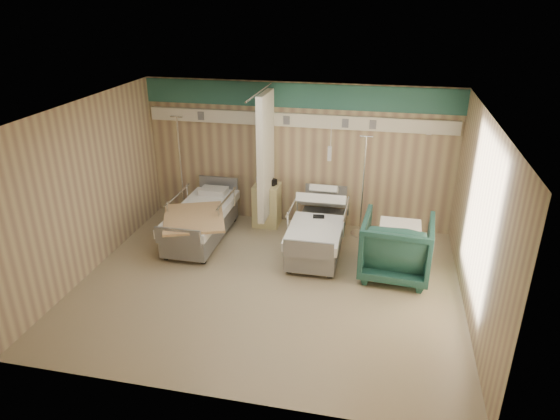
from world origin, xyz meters
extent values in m
cube|color=gray|center=(0.00, 0.00, 0.00)|extent=(6.00, 5.00, 0.00)
cube|color=tan|center=(0.00, 2.50, 1.40)|extent=(6.00, 0.04, 2.80)
cube|color=tan|center=(0.00, -2.50, 1.40)|extent=(6.00, 0.04, 2.80)
cube|color=tan|center=(-3.00, 0.00, 1.40)|extent=(0.04, 5.00, 2.80)
cube|color=tan|center=(3.00, 0.00, 1.40)|extent=(0.04, 5.00, 2.80)
cube|color=silver|center=(0.00, 0.00, 2.80)|extent=(6.00, 5.00, 0.04)
cube|color=#296157|center=(0.00, 2.48, 2.55)|extent=(6.00, 0.04, 0.45)
cube|color=silver|center=(0.00, 2.45, 2.10)|extent=(5.88, 0.08, 0.25)
cylinder|color=silver|center=(-0.50, 1.60, 2.76)|extent=(0.03, 1.80, 0.03)
cube|color=white|center=(-0.50, 1.95, 1.51)|extent=(0.12, 0.90, 2.35)
cube|color=#D5C985|center=(-0.55, 2.20, 0.42)|extent=(0.50, 0.48, 0.85)
imported|color=#1D4841|center=(1.96, 0.75, 0.51)|extent=(1.18, 1.21, 1.03)
cube|color=silver|center=(1.99, 0.73, 1.06)|extent=(0.66, 0.58, 0.07)
cylinder|color=silver|center=(1.31, 2.13, 0.01)|extent=(0.35, 0.35, 0.03)
cylinder|color=silver|center=(1.31, 2.13, 0.97)|extent=(0.03, 0.03, 1.95)
cylinder|color=silver|center=(1.31, 2.13, 1.95)|extent=(0.23, 0.03, 0.03)
cylinder|color=silver|center=(-2.33, 2.22, 0.02)|extent=(0.38, 0.38, 0.03)
cylinder|color=silver|center=(-2.33, 2.22, 1.05)|extent=(0.03, 0.03, 2.11)
cylinder|color=silver|center=(-2.33, 2.22, 2.11)|extent=(0.25, 0.03, 0.03)
cube|color=black|center=(0.60, 1.36, 0.65)|extent=(0.21, 0.12, 0.04)
cube|color=tan|center=(-1.55, 0.84, 0.65)|extent=(1.43, 1.58, 0.04)
cube|color=black|center=(-0.47, 2.24, 0.91)|extent=(0.25, 0.21, 0.12)
cylinder|color=white|center=(-0.74, 2.30, 0.91)|extent=(0.11, 0.11, 0.12)
camera|label=1|loc=(1.63, -6.66, 4.31)|focal=32.00mm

